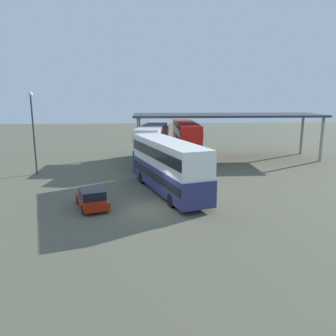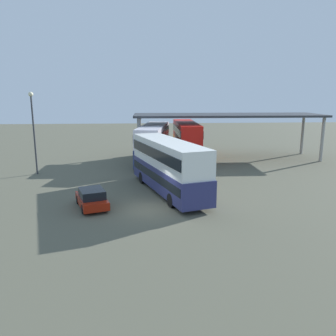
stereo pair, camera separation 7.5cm
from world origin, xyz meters
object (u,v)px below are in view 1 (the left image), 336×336
object	(u,v)px
parked_hatchback	(92,198)
double_decker_mid_row	(186,139)
double_decker_near_canopy	(153,142)
lamppost_tall	(33,123)
double_decker_main	(168,164)

from	to	relation	value
parked_hatchback	double_decker_mid_row	world-z (taller)	double_decker_mid_row
double_decker_near_canopy	lamppost_tall	world-z (taller)	lamppost_tall
parked_hatchback	lamppost_tall	distance (m)	13.37
double_decker_main	double_decker_near_canopy	world-z (taller)	double_decker_near_canopy
double_decker_near_canopy	double_decker_mid_row	size ratio (longest dim) A/B	0.99
double_decker_near_canopy	lamppost_tall	xyz separation A→B (m)	(-11.61, -5.06, 2.64)
double_decker_mid_row	lamppost_tall	size ratio (longest dim) A/B	1.44
lamppost_tall	parked_hatchback	bearing A→B (deg)	-56.83
double_decker_main	parked_hatchback	world-z (taller)	double_decker_main
double_decker_main	double_decker_near_canopy	bearing A→B (deg)	-13.42
parked_hatchback	double_decker_mid_row	xyz separation A→B (m)	(8.77, 18.11, 1.73)
double_decker_main	parked_hatchback	size ratio (longest dim) A/B	2.85
double_decker_near_canopy	lamppost_tall	distance (m)	12.94
parked_hatchback	lamppost_tall	world-z (taller)	lamppost_tall
parked_hatchback	double_decker_mid_row	size ratio (longest dim) A/B	0.35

